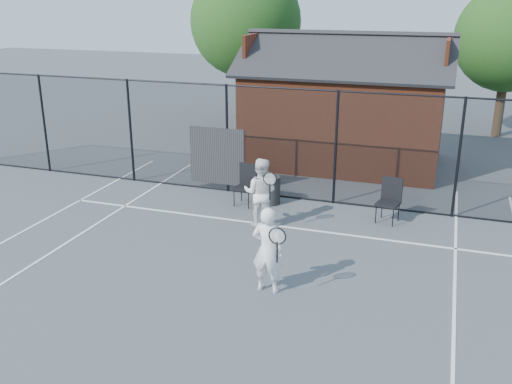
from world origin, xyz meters
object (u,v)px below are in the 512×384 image
(waste_bin, at_px, (271,190))
(chair_right, at_px, (388,202))
(chair_left, at_px, (245,186))
(clubhouse, at_px, (345,114))
(player_front, at_px, (268,250))
(player_back, at_px, (260,193))

(waste_bin, bearing_deg, chair_right, -6.30)
(chair_left, height_order, chair_right, chair_right)
(waste_bin, bearing_deg, clubhouse, 76.79)
(player_front, height_order, chair_right, player_front)
(clubhouse, distance_m, chair_left, 5.29)
(player_back, distance_m, waste_bin, 1.62)
(player_front, xyz_separation_m, chair_left, (-1.95, 4.15, -0.30))
(waste_bin, bearing_deg, chair_left, -150.39)
(clubhouse, height_order, chair_right, clubhouse)
(clubhouse, relative_size, player_front, 3.92)
(clubhouse, bearing_deg, chair_left, -108.79)
(player_front, distance_m, player_back, 3.16)
(chair_left, bearing_deg, waste_bin, 36.56)
(clubhouse, distance_m, waste_bin, 4.85)
(clubhouse, relative_size, player_back, 3.89)
(chair_right, xyz_separation_m, waste_bin, (-3.07, 0.34, -0.16))
(player_back, xyz_separation_m, chair_right, (2.85, 1.20, -0.31))
(clubhouse, height_order, player_front, clubhouse)
(clubhouse, bearing_deg, waste_bin, -103.21)
(player_back, height_order, chair_right, player_back)
(player_back, bearing_deg, chair_right, 22.84)
(clubhouse, distance_m, player_back, 6.20)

